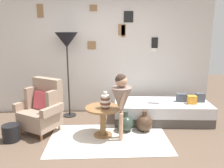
{
  "coord_description": "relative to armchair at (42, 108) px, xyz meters",
  "views": [
    {
      "loc": [
        -0.04,
        -3.21,
        1.83
      ],
      "look_at": [
        0.15,
        0.95,
        0.85
      ],
      "focal_mm": 37.19,
      "sensor_mm": 36.0,
      "label": 1
    }
  ],
  "objects": [
    {
      "name": "daybed",
      "position": [
        2.29,
        0.39,
        -0.24
      ],
      "size": [
        1.95,
        0.93,
        0.4
      ],
      "color": "#4C4742",
      "rests_on": "ground"
    },
    {
      "name": "ground_plane",
      "position": [
        1.12,
        -0.82,
        -0.44
      ],
      "size": [
        12.0,
        12.0,
        0.0
      ],
      "primitive_type": "plane",
      "color": "brown"
    },
    {
      "name": "demijohn_near",
      "position": [
        1.51,
        -0.08,
        -0.28
      ],
      "size": [
        0.3,
        0.3,
        0.38
      ],
      "color": "#2D3D33",
      "rests_on": "ground"
    },
    {
      "name": "floor_lamp",
      "position": [
        0.38,
        0.77,
        1.13
      ],
      "size": [
        0.47,
        0.47,
        1.78
      ],
      "color": "black",
      "rests_on": "ground"
    },
    {
      "name": "pillow_head",
      "position": [
        3.07,
        0.39,
        0.05
      ],
      "size": [
        0.19,
        0.13,
        0.18
      ],
      "primitive_type": "cube",
      "rotation": [
        0.0,
        0.0,
        -0.08
      ],
      "color": "#474C56",
      "rests_on": "daybed"
    },
    {
      "name": "pillow_back",
      "position": [
        2.7,
        0.43,
        0.04
      ],
      "size": [
        0.21,
        0.14,
        0.16
      ],
      "primitive_type": "cube",
      "rotation": [
        0.0,
        0.0,
        -0.13
      ],
      "color": "#474C56",
      "rests_on": "daybed"
    },
    {
      "name": "rug",
      "position": [
        1.19,
        -0.39,
        -0.43
      ],
      "size": [
        2.02,
        1.22,
        0.01
      ],
      "primitive_type": "cube",
      "color": "silver",
      "rests_on": "ground"
    },
    {
      "name": "vase_striped",
      "position": [
        1.14,
        -0.3,
        0.21
      ],
      "size": [
        0.18,
        0.18,
        0.29
      ],
      "color": "brown",
      "rests_on": "side_table"
    },
    {
      "name": "book_on_daybed",
      "position": [
        2.12,
        0.35,
        -0.02
      ],
      "size": [
        0.26,
        0.22,
        0.03
      ],
      "primitive_type": "cube",
      "rotation": [
        0.0,
        0.0,
        -0.32
      ],
      "color": "#969496",
      "rests_on": "daybed"
    },
    {
      "name": "gallery_wall",
      "position": [
        1.12,
        1.13,
        0.86
      ],
      "size": [
        4.8,
        0.12,
        2.6
      ],
      "color": "silver",
      "rests_on": "ground"
    },
    {
      "name": "person_child",
      "position": [
        1.4,
        -0.4,
        0.29
      ],
      "size": [
        0.34,
        0.34,
        1.14
      ],
      "color": "tan",
      "rests_on": "ground"
    },
    {
      "name": "pillow_mid",
      "position": [
        2.85,
        0.26,
        0.04
      ],
      "size": [
        0.18,
        0.13,
        0.16
      ],
      "primitive_type": "cube",
      "rotation": [
        0.0,
        0.0,
        -0.09
      ],
      "color": "orange",
      "rests_on": "daybed"
    },
    {
      "name": "demijohn_far",
      "position": [
        1.86,
        -0.09,
        -0.28
      ],
      "size": [
        0.31,
        0.31,
        0.39
      ],
      "color": "#473323",
      "rests_on": "ground"
    },
    {
      "name": "magazine_basket",
      "position": [
        -0.45,
        -0.36,
        -0.3
      ],
      "size": [
        0.28,
        0.28,
        0.28
      ],
      "primitive_type": "cylinder",
      "color": "black",
      "rests_on": "ground"
    },
    {
      "name": "armchair",
      "position": [
        0.0,
        0.0,
        0.0
      ],
      "size": [
        0.9,
        0.84,
        0.97
      ],
      "color": "#9E7042",
      "rests_on": "ground"
    },
    {
      "name": "side_table",
      "position": [
        1.09,
        -0.24,
        -0.05
      ],
      "size": [
        0.61,
        0.61,
        0.53
      ],
      "color": "olive",
      "rests_on": "ground"
    }
  ]
}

